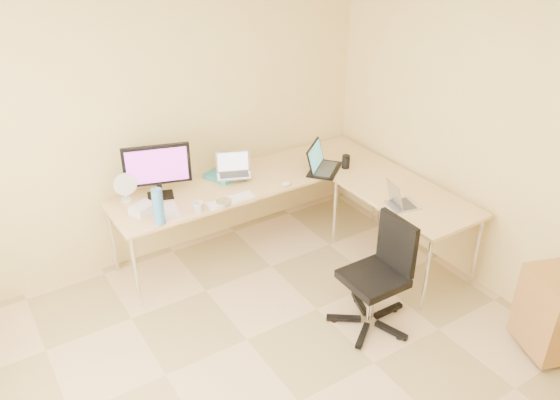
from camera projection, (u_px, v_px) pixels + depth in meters
ceiling at (309, 5)px, 2.56m from camera, size 4.50×4.50×0.00m
wall_back at (155, 122)px, 4.84m from camera, size 4.50×0.00×4.50m
wall_right at (534, 159)px, 4.18m from camera, size 0.00×4.50×4.50m
desk_main at (253, 212)px, 5.35m from camera, size 2.65×0.70×0.73m
desk_return at (402, 230)px, 5.07m from camera, size 0.70×1.30×0.73m
monitor at (158, 171)px, 4.74m from camera, size 0.59×0.34×0.48m
book_stack at (221, 176)px, 5.15m from camera, size 0.29×0.33×0.05m
laptop_center at (234, 165)px, 5.06m from camera, size 0.38×0.34×0.20m
laptop_black at (325, 158)px, 5.25m from camera, size 0.50×0.49×0.26m
keyboard at (230, 200)px, 4.78m from camera, size 0.43×0.12×0.02m
mouse at (286, 184)px, 5.03m from camera, size 0.10×0.08×0.03m
mug at (198, 207)px, 4.61m from camera, size 0.10×0.10×0.09m
cd_stack at (224, 202)px, 4.73m from camera, size 0.17×0.17×0.03m
water_bottle at (158, 207)px, 4.39m from camera, size 0.10×0.10×0.31m
papers at (166, 211)px, 4.64m from camera, size 0.25×0.31×0.01m
white_box at (143, 209)px, 4.60m from camera, size 0.23×0.20×0.07m
desk_fan at (125, 188)px, 4.72m from camera, size 0.21×0.21×0.25m
black_cup at (346, 162)px, 5.32m from camera, size 0.08×0.08×0.13m
laptop_return at (404, 196)px, 4.67m from camera, size 0.33×0.28×0.19m
office_chair at (374, 273)px, 4.28m from camera, size 0.56×0.56×0.92m
cabinet at (554, 312)px, 4.09m from camera, size 0.50×0.55×0.63m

